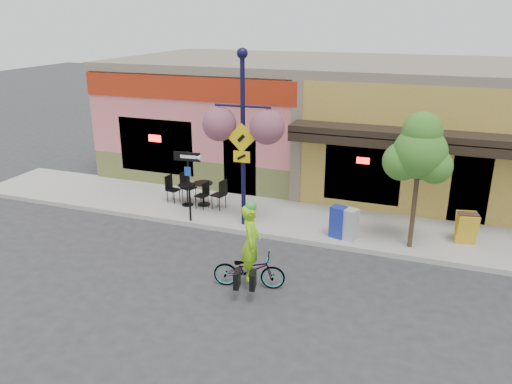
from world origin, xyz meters
TOP-DOWN VIEW (x-y plane):
  - ground at (0.00, 0.00)m, footprint 90.00×90.00m
  - sidewalk at (0.00, 2.00)m, footprint 24.00×3.00m
  - curb at (0.00, 0.55)m, footprint 24.00×0.12m
  - building at (0.00, 7.50)m, footprint 18.20×8.20m
  - bicycle at (-0.52, -2.19)m, footprint 1.79×0.95m
  - cyclist_rider at (-0.47, -2.19)m, footprint 0.57×0.75m
  - lamp_post at (-1.90, 0.97)m, footprint 1.68×0.74m
  - one_way_sign at (-3.53, 0.65)m, footprint 0.85×0.25m
  - cafe_set_left at (-4.23, 1.80)m, footprint 1.66×1.01m
  - cafe_set_right at (-3.74, 2.01)m, footprint 1.84×1.22m
  - newspaper_box_blue at (0.95, 1.04)m, footprint 0.49×0.46m
  - newspaper_box_grey at (1.26, 1.00)m, footprint 0.52×0.50m
  - street_tree at (2.93, 1.08)m, footprint 1.81×1.81m
  - sandwich_board at (4.37, 1.66)m, footprint 0.60×0.48m

SIDE VIEW (x-z plane):
  - ground at x=0.00m, z-range 0.00..0.00m
  - sidewalk at x=0.00m, z-range 0.00..0.15m
  - curb at x=0.00m, z-range 0.00..0.15m
  - bicycle at x=-0.52m, z-range 0.00..0.90m
  - sandwich_board at x=4.37m, z-range 0.15..1.04m
  - newspaper_box_grey at x=1.26m, z-range 0.15..1.05m
  - newspaper_box_blue at x=0.95m, z-range 0.15..1.06m
  - cafe_set_left at x=-4.23m, z-range 0.15..1.08m
  - cafe_set_right at x=-3.74m, z-range 0.15..1.17m
  - cyclist_rider at x=-0.47m, z-range 0.00..1.83m
  - one_way_sign at x=-3.53m, z-range 0.15..2.34m
  - street_tree at x=2.93m, z-range 0.15..3.90m
  - building at x=0.00m, z-range 0.00..4.50m
  - lamp_post at x=-1.90m, z-range 0.15..5.31m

